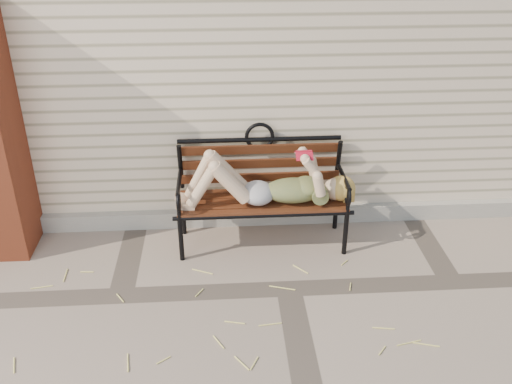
{
  "coord_description": "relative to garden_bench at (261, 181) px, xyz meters",
  "views": [
    {
      "loc": [
        -0.48,
        -3.41,
        2.65
      ],
      "look_at": [
        -0.22,
        0.47,
        0.58
      ],
      "focal_mm": 40.0,
      "sensor_mm": 36.0,
      "label": 1
    }
  ],
  "objects": [
    {
      "name": "straw_scatter",
      "position": [
        -0.38,
        -1.11,
        -0.54
      ],
      "size": [
        2.81,
        1.63,
        0.01
      ],
      "color": "#E7DB70",
      "rests_on": "ground"
    },
    {
      "name": "foundation_strip",
      "position": [
        0.16,
        0.24,
        -0.47
      ],
      "size": [
        8.0,
        0.1,
        0.15
      ],
      "primitive_type": "cube",
      "color": "#AFAB9E",
      "rests_on": "ground"
    },
    {
      "name": "reading_woman",
      "position": [
        0.01,
        -0.12,
        0.03
      ],
      "size": [
        1.42,
        0.32,
        0.45
      ],
      "color": "#093A41",
      "rests_on": "ground"
    },
    {
      "name": "garden_bench",
      "position": [
        0.0,
        0.0,
        0.0
      ],
      "size": [
        1.5,
        0.6,
        0.97
      ],
      "color": "black",
      "rests_on": "ground"
    },
    {
      "name": "house_wall",
      "position": [
        0.16,
        2.27,
        0.95
      ],
      "size": [
        8.0,
        4.0,
        3.0
      ],
      "primitive_type": "cube",
      "color": "beige",
      "rests_on": "ground"
    },
    {
      "name": "ground",
      "position": [
        0.16,
        -0.73,
        -0.55
      ],
      "size": [
        80.0,
        80.0,
        0.0
      ],
      "primitive_type": "plane",
      "color": "gray",
      "rests_on": "ground"
    }
  ]
}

